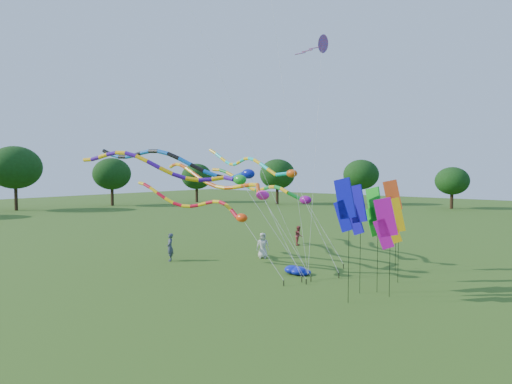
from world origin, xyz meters
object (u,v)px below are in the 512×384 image
Objects in this scene: blue_nylon_heap at (297,272)px; person_a at (263,245)px; tube_kite_red at (202,205)px; person_c at (299,235)px; person_b at (170,247)px; tube_kite_orange at (222,182)px.

person_a is at bearing 150.47° from blue_nylon_heap.
tube_kite_red reaches higher than person_c.
person_b is at bearing -169.84° from person_a.
blue_nylon_heap is 9.80m from person_c.
person_b is 1.18× the size of person_c.
blue_nylon_heap is at bearing 53.39° from person_b.
tube_kite_red reaches higher than person_b.
tube_kite_red is 10.81m from person_c.
tube_kite_red is 3.10m from tube_kite_orange.
person_c is (0.36, 10.35, -3.11)m from tube_kite_red.
tube_kite_red is 8.33× the size of blue_nylon_heap.
blue_nylon_heap is 5.10m from person_a.
tube_kite_orange reaches higher than blue_nylon_heap.
person_c is at bearing 61.31° from person_a.
blue_nylon_heap is 0.92× the size of person_c.
person_b is (-2.26, -2.67, -4.29)m from tube_kite_orange.
person_a is (1.98, 1.87, -4.34)m from tube_kite_orange.
tube_kite_orange is 10.08× the size of blue_nylon_heap.
tube_kite_red is 6.86× the size of person_a.
person_b is at bearing 130.19° from person_c.
tube_kite_orange reaches higher than tube_kite_red.
tube_kite_orange reaches higher than person_a.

